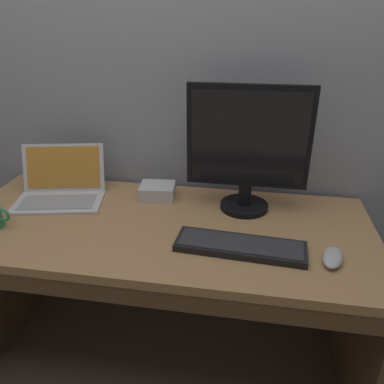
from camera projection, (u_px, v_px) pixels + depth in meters
name	position (u px, v px, depth m)	size (l,w,h in m)	color
ground_plane	(166.00, 359.00, 1.74)	(14.00, 14.00, 0.00)	brown
back_wall	(178.00, 36.00, 1.50)	(3.81, 0.04, 2.73)	gray
desk	(161.00, 265.00, 1.50)	(1.60, 0.69, 0.72)	#A87A4C
laptop_silver	(60.00, 189.00, 1.60)	(0.40, 0.34, 0.21)	silver
external_monitor	(248.00, 150.00, 1.42)	(0.46, 0.19, 0.50)	black
wired_keyboard	(240.00, 246.00, 1.26)	(0.44, 0.16, 0.03)	black
computer_mouse	(333.00, 258.00, 1.20)	(0.06, 0.12, 0.03)	#B7B7BC
external_drive_box	(157.00, 191.00, 1.62)	(0.15, 0.12, 0.06)	silver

